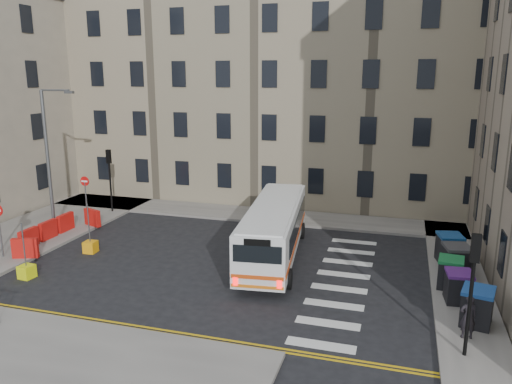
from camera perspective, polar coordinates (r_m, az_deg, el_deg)
The scene contains 19 objects.
ground at distance 23.99m, azimuth 0.22°, elevation -8.72°, with size 120.00×120.00×0.00m, color black.
pavement_north at distance 33.56m, azimuth -5.47°, elevation -2.15°, with size 36.00×3.20×0.15m, color slate.
pavement_east at distance 27.00m, azimuth 21.59°, elevation -6.97°, with size 2.40×26.00×0.15m, color slate.
pavement_west at distance 31.45m, azimuth -24.56°, elevation -4.41°, with size 6.00×22.00×0.15m, color slate.
terrace_north at distance 39.14m, azimuth -3.27°, elevation 12.76°, with size 38.30×10.80×17.20m.
traffic_light_east at distance 17.14m, azimuth 23.52°, elevation -8.85°, with size 0.28×0.22×4.10m.
traffic_light_nw at distance 33.85m, azimuth -16.39°, elevation 2.35°, with size 0.28×0.22×4.10m.
streetlamp at distance 30.62m, azimuth -22.70°, elevation 3.53°, with size 0.50×0.22×8.14m.
no_entry_north at distance 32.67m, azimuth -18.93°, elevation 0.36°, with size 0.60×0.08×3.00m.
roadworks_barriers at distance 29.57m, azimuth -22.13°, elevation -4.09°, with size 1.66×6.26×1.00m.
bus at distance 24.77m, azimuth 2.09°, elevation -4.16°, with size 3.46×10.17×2.70m.
wheelie_bin_a at distance 20.13m, azimuth 23.95°, elevation -11.86°, with size 1.32×1.44×1.36m.
wheelie_bin_b at distance 21.71m, azimuth 22.11°, elevation -9.98°, with size 1.08×1.22×1.26m.
wheelie_bin_c at distance 22.97m, azimuth 21.32°, elevation -8.58°, with size 1.14×1.27×1.29m.
wheelie_bin_d at distance 24.32m, azimuth 21.90°, elevation -7.26°, with size 1.34×1.47×1.40m.
wheelie_bin_e at distance 25.84m, azimuth 21.23°, elevation -6.01°, with size 1.32×1.45×1.39m.
pedestrian at distance 18.99m, azimuth 23.05°, elevation -13.01°, with size 0.57×0.37×1.56m, color black.
bollard_yellow at distance 27.30m, azimuth -18.38°, elevation -5.97°, with size 0.60×0.60×0.60m, color #F79F0D.
bollard_chevron at distance 25.08m, azimuth -24.73°, elevation -8.27°, with size 0.60×0.60×0.60m, color #E6F00E.
Camera 1 is at (6.27, -21.32, 9.03)m, focal length 35.00 mm.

